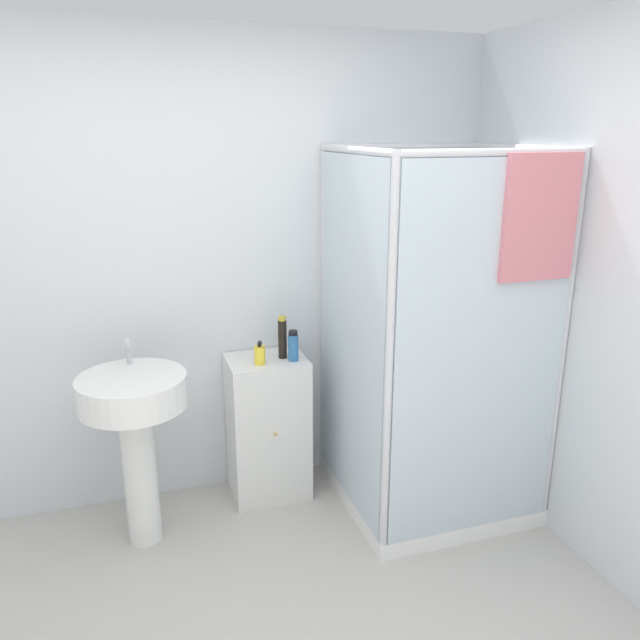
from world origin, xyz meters
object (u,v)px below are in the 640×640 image
shampoo_bottle_tall_black (282,338)px  shampoo_bottle_blue (293,346)px  soap_dispenser (260,355)px  sink (135,419)px

shampoo_bottle_tall_black → shampoo_bottle_blue: 0.08m
soap_dispenser → shampoo_bottle_tall_black: bearing=21.2°
shampoo_bottle_tall_black → shampoo_bottle_blue: shampoo_bottle_tall_black is taller
soap_dispenser → shampoo_bottle_tall_black: size_ratio=0.55×
sink → soap_dispenser: (0.65, 0.16, 0.20)m
soap_dispenser → shampoo_bottle_tall_black: 0.16m
shampoo_bottle_blue → sink: bearing=-169.4°
sink → soap_dispenser: sink is taller
shampoo_bottle_tall_black → soap_dispenser: bearing=-158.8°
sink → soap_dispenser: 0.70m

